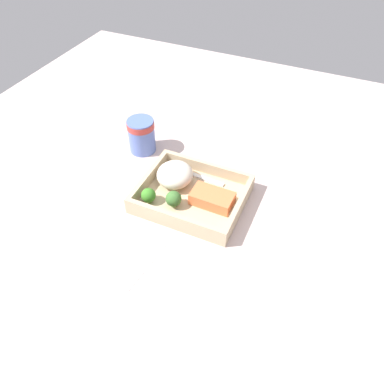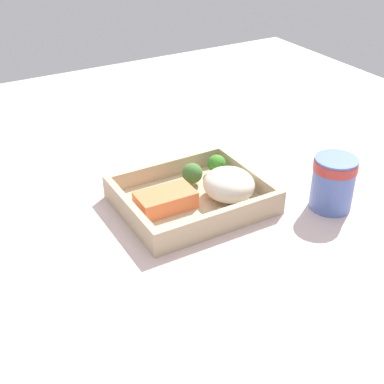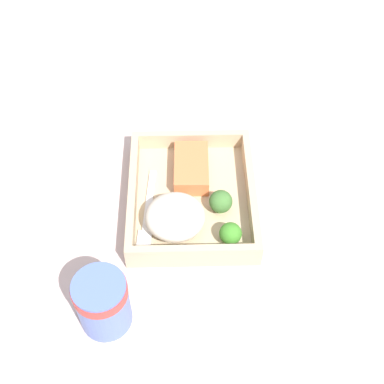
% 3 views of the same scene
% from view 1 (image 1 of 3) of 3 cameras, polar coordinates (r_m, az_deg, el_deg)
% --- Properties ---
extents(ground_plane, '(1.60, 1.60, 0.02)m').
position_cam_1_polar(ground_plane, '(0.92, -0.00, -1.64)').
color(ground_plane, '#C6AEA9').
extents(takeout_tray, '(0.25, 0.21, 0.01)m').
position_cam_1_polar(takeout_tray, '(0.91, -0.00, -0.95)').
color(takeout_tray, tan).
rests_on(takeout_tray, ground_plane).
extents(tray_rim, '(0.25, 0.21, 0.03)m').
position_cam_1_polar(tray_rim, '(0.89, -0.00, 0.04)').
color(tray_rim, tan).
rests_on(tray_rim, takeout_tray).
extents(salmon_fillet, '(0.10, 0.06, 0.03)m').
position_cam_1_polar(salmon_fillet, '(0.88, 3.04, -1.06)').
color(salmon_fillet, '#E97242').
rests_on(salmon_fillet, takeout_tray).
extents(mashed_potatoes, '(0.09, 0.09, 0.05)m').
position_cam_1_polar(mashed_potatoes, '(0.92, -2.63, 2.67)').
color(mashed_potatoes, silver).
rests_on(mashed_potatoes, takeout_tray).
extents(broccoli_floret_1, '(0.04, 0.04, 0.04)m').
position_cam_1_polar(broccoli_floret_1, '(0.87, -2.83, -1.06)').
color(broccoli_floret_1, '#83A763').
rests_on(broccoli_floret_1, takeout_tray).
extents(broccoli_floret_2, '(0.03, 0.03, 0.04)m').
position_cam_1_polar(broccoli_floret_2, '(0.88, -6.66, -0.52)').
color(broccoli_floret_2, '#789656').
rests_on(broccoli_floret_2, takeout_tray).
extents(fork, '(0.16, 0.03, 0.00)m').
position_cam_1_polar(fork, '(0.96, -0.05, 2.78)').
color(fork, silver).
rests_on(fork, takeout_tray).
extents(paper_cup, '(0.07, 0.07, 0.10)m').
position_cam_1_polar(paper_cup, '(1.04, -7.72, 8.77)').
color(paper_cup, '#526BB6').
rests_on(paper_cup, ground_plane).
extents(receipt_slip, '(0.12, 0.15, 0.00)m').
position_cam_1_polar(receipt_slip, '(0.81, -9.62, -9.82)').
color(receipt_slip, white).
rests_on(receipt_slip, ground_plane).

